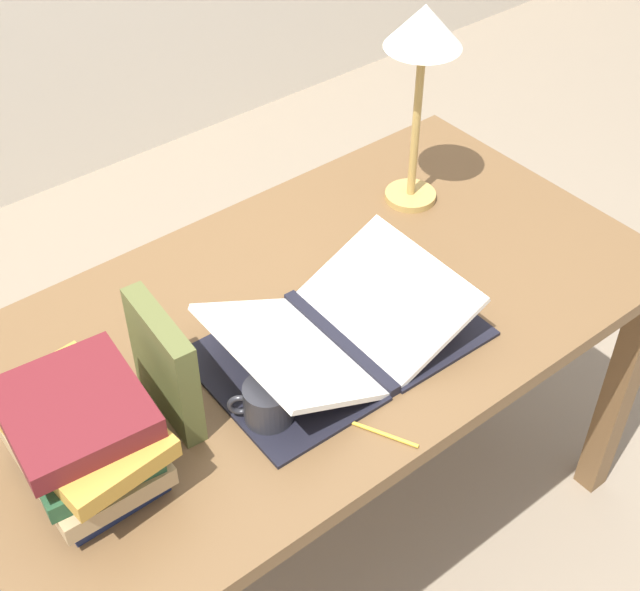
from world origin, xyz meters
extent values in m
plane|color=gray|center=(0.00, 0.00, 0.00)|extent=(12.00, 12.00, 0.00)
cube|color=brown|center=(0.00, 0.00, 0.74)|extent=(1.45, 0.79, 0.03)
cube|color=brown|center=(0.68, -0.34, 0.36)|extent=(0.06, 0.06, 0.72)
cube|color=brown|center=(0.68, 0.34, 0.36)|extent=(0.06, 0.06, 0.72)
cube|color=black|center=(-0.01, -0.11, 0.76)|extent=(0.03, 0.33, 0.02)
cube|color=black|center=(-0.15, -0.10, 0.76)|extent=(0.26, 0.34, 0.01)
cube|color=black|center=(0.13, -0.11, 0.76)|extent=(0.26, 0.34, 0.01)
cube|color=white|center=(-0.13, -0.10, 0.81)|extent=(0.22, 0.32, 0.11)
cube|color=white|center=(0.11, -0.11, 0.81)|extent=(0.22, 0.32, 0.11)
cube|color=#1E284C|center=(-0.52, -0.08, 0.77)|extent=(0.17, 0.23, 0.03)
cube|color=tan|center=(-0.52, -0.08, 0.81)|extent=(0.20, 0.26, 0.04)
cube|color=#234C2D|center=(-0.52, -0.08, 0.84)|extent=(0.21, 0.26, 0.03)
cube|color=#BC8933|center=(-0.52, -0.08, 0.88)|extent=(0.21, 0.31, 0.03)
cube|color=maroon|center=(-0.52, -0.08, 0.91)|extent=(0.23, 0.24, 0.04)
cube|color=brown|center=(-0.34, -0.04, 0.86)|extent=(0.05, 0.20, 0.22)
cylinder|color=tan|center=(0.42, 0.16, 0.76)|extent=(0.12, 0.12, 0.02)
cylinder|color=tan|center=(0.42, 0.16, 0.95)|extent=(0.02, 0.02, 0.36)
cone|color=silver|center=(0.42, 0.16, 1.17)|extent=(0.16, 0.16, 0.09)
cylinder|color=#28282D|center=(-0.22, -0.17, 0.79)|extent=(0.09, 0.09, 0.08)
torus|color=#28282D|center=(-0.26, -0.14, 0.79)|extent=(0.04, 0.03, 0.05)
cylinder|color=gold|center=(-0.09, -0.32, 0.76)|extent=(0.07, 0.13, 0.01)
camera|label=1|loc=(-0.79, -1.02, 1.96)|focal=50.00mm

